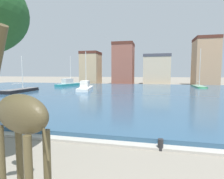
{
  "coord_description": "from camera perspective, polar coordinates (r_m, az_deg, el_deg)",
  "views": [
    {
      "loc": [
        2.84,
        -1.25,
        3.35
      ],
      "look_at": [
        0.06,
        11.04,
        2.2
      ],
      "focal_mm": 29.09,
      "sensor_mm": 36.0,
      "label": 1
    }
  ],
  "objects": [
    {
      "name": "townhouse_narrow_midrow",
      "position": [
        56.77,
        -6.67,
        6.76
      ],
      "size": [
        5.49,
        6.17,
        9.8
      ],
      "color": "tan",
      "rests_on": "ground"
    },
    {
      "name": "quay_edge_coping",
      "position": [
        9.14,
        -6.5,
        -15.92
      ],
      "size": [
        85.79,
        0.5,
        0.12
      ],
      "primitive_type": "cube",
      "color": "#ADA89E",
      "rests_on": "ground"
    },
    {
      "name": "townhouse_tall_gabled",
      "position": [
        54.95,
        3.61,
        8.1
      ],
      "size": [
        6.04,
        6.69,
        12.22
      ],
      "color": "#8E5142",
      "rests_on": "ground"
    },
    {
      "name": "sailboat_black",
      "position": [
        32.81,
        -25.97,
        -0.4
      ],
      "size": [
        2.17,
        8.14,
        6.07
      ],
      "color": "black",
      "rests_on": "ground"
    },
    {
      "name": "mooring_bollard",
      "position": [
        8.49,
        15.01,
        -16.39
      ],
      "size": [
        0.24,
        0.24,
        0.5
      ],
      "primitive_type": "cylinder",
      "color": "#232326",
      "rests_on": "ground"
    },
    {
      "name": "harbor_water",
      "position": [
        29.45,
        7.13,
        -1.02
      ],
      "size": [
        85.79,
        41.7,
        0.34
      ],
      "primitive_type": "cube",
      "color": "#2D5170",
      "rests_on": "ground"
    },
    {
      "name": "sailboat_green",
      "position": [
        42.83,
        25.74,
        0.67
      ],
      "size": [
        1.96,
        8.48,
        8.5
      ],
      "color": "#236B42",
      "rests_on": "ground"
    },
    {
      "name": "townhouse_wide_warehouse",
      "position": [
        54.58,
        27.25,
        7.78
      ],
      "size": [
        5.81,
        6.98,
        12.66
      ],
      "color": "tan",
      "rests_on": "ground"
    },
    {
      "name": "giraffe_statue",
      "position": [
        4.47,
        -27.46,
        -7.59
      ],
      "size": [
        2.6,
        1.4,
        4.71
      ],
      "color": "#4C4228",
      "rests_on": "ground"
    },
    {
      "name": "sailboat_teal",
      "position": [
        44.26,
        -12.85,
        1.61
      ],
      "size": [
        3.58,
        9.32,
        7.31
      ],
      "color": "teal",
      "rests_on": "ground"
    },
    {
      "name": "sailboat_white",
      "position": [
        32.91,
        -8.16,
        0.46
      ],
      "size": [
        3.59,
        8.98,
        7.15
      ],
      "color": "white",
      "rests_on": "ground"
    },
    {
      "name": "townhouse_corner_house",
      "position": [
        55.38,
        13.82,
        6.11
      ],
      "size": [
        7.63,
        7.23,
        8.69
      ],
      "color": "#C6B293",
      "rests_on": "ground"
    }
  ]
}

